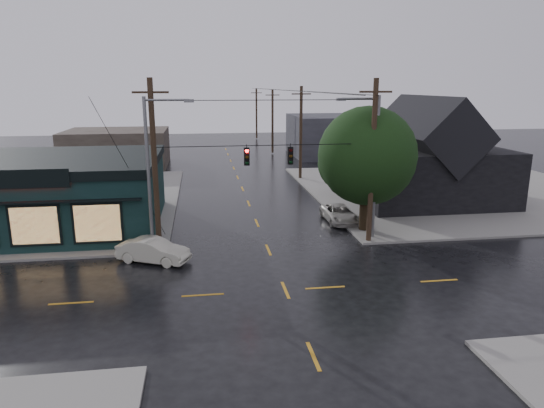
{
  "coord_description": "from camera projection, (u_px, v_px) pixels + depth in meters",
  "views": [
    {
      "loc": [
        -3.85,
        -21.63,
        9.75
      ],
      "look_at": [
        -0.08,
        3.91,
        3.39
      ],
      "focal_mm": 32.0,
      "sensor_mm": 36.0,
      "label": 1
    }
  ],
  "objects": [
    {
      "name": "utility_pole_nw",
      "position": [
        160.0,
        252.0,
        28.98
      ],
      "size": [
        2.0,
        0.32,
        10.15
      ],
      "primitive_type": null,
      "color": "black",
      "rests_on": "ground"
    },
    {
      "name": "streetlight_nw",
      "position": [
        154.0,
        257.0,
        28.26
      ],
      "size": [
        5.4,
        0.3,
        9.15
      ],
      "primitive_type": null,
      "color": "slate",
      "rests_on": "ground"
    },
    {
      "name": "ground_plane",
      "position": [
        285.0,
        290.0,
        23.66
      ],
      "size": [
        160.0,
        160.0,
        0.0
      ],
      "primitive_type": "plane",
      "color": "black"
    },
    {
      "name": "suv_silver",
      "position": [
        339.0,
        214.0,
        35.3
      ],
      "size": [
        2.08,
        4.4,
        1.21
      ],
      "primitive_type": "imported",
      "rotation": [
        0.0,
        0.0,
        0.02
      ],
      "color": "#A9A59C",
      "rests_on": "ground"
    },
    {
      "name": "corner_tree",
      "position": [
        367.0,
        156.0,
        31.93
      ],
      "size": [
        6.53,
        6.53,
        8.31
      ],
      "color": "black",
      "rests_on": "ground"
    },
    {
      "name": "bg_building_east",
      "position": [
        342.0,
        135.0,
        68.48
      ],
      "size": [
        14.0,
        12.0,
        5.6
      ],
      "primitive_type": "cube",
      "color": "#2B2B31",
      "rests_on": "ground"
    },
    {
      "name": "bg_building_west",
      "position": [
        117.0,
        148.0,
        59.57
      ],
      "size": [
        12.0,
        10.0,
        4.4
      ],
      "primitive_type": "cube",
      "color": "#322A25",
      "rests_on": "ground"
    },
    {
      "name": "utility_pole_far_c",
      "position": [
        257.0,
        139.0,
        89.9
      ],
      "size": [
        2.0,
        0.32,
        9.15
      ],
      "primitive_type": null,
      "color": "black",
      "rests_on": "ground"
    },
    {
      "name": "sedan_cream",
      "position": [
        153.0,
        251.0,
        27.26
      ],
      "size": [
        4.33,
        3.02,
        1.35
      ],
      "primitive_type": "imported",
      "rotation": [
        0.0,
        0.0,
        1.14
      ],
      "color": "#BAB9A3",
      "rests_on": "ground"
    },
    {
      "name": "sidewalk_nw",
      "position": [
        5.0,
        205.0,
        40.01
      ],
      "size": [
        28.0,
        28.0,
        0.15
      ],
      "primitive_type": "cube",
      "color": "gray",
      "rests_on": "ground"
    },
    {
      "name": "ne_building",
      "position": [
        425.0,
        149.0,
        41.04
      ],
      "size": [
        12.6,
        11.6,
        8.75
      ],
      "color": "black",
      "rests_on": "ground"
    },
    {
      "name": "sidewalk_ne",
      "position": [
        457.0,
        190.0,
        45.69
      ],
      "size": [
        28.0,
        28.0,
        0.15
      ],
      "primitive_type": "cube",
      "color": "gray",
      "rests_on": "ground"
    },
    {
      "name": "utility_pole_far_b",
      "position": [
        272.0,
        154.0,
        70.68
      ],
      "size": [
        2.0,
        0.32,
        9.15
      ],
      "primitive_type": null,
      "color": "black",
      "rests_on": "ground"
    },
    {
      "name": "streetlight_ne",
      "position": [
        372.0,
        239.0,
        31.56
      ],
      "size": [
        5.4,
        0.3,
        9.15
      ],
      "primitive_type": null,
      "color": "slate",
      "rests_on": "ground"
    },
    {
      "name": "utility_pole_ne",
      "position": [
        368.0,
        242.0,
        30.82
      ],
      "size": [
        2.0,
        0.32,
        10.15
      ],
      "primitive_type": null,
      "color": "black",
      "rests_on": "ground"
    },
    {
      "name": "utility_pole_far_a",
      "position": [
        300.0,
        179.0,
        51.47
      ],
      "size": [
        2.0,
        0.32,
        9.65
      ],
      "primitive_type": null,
      "color": "black",
      "rests_on": "ground"
    },
    {
      "name": "pizza_shop",
      "position": [
        39.0,
        192.0,
        33.35
      ],
      "size": [
        16.3,
        12.34,
        4.9
      ],
      "color": "black",
      "rests_on": "ground"
    },
    {
      "name": "span_signal_assembly",
      "position": [
        269.0,
        155.0,
        28.55
      ],
      "size": [
        13.0,
        0.48,
        1.23
      ],
      "color": "black",
      "rests_on": "ground"
    }
  ]
}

